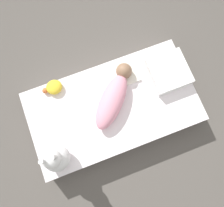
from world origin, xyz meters
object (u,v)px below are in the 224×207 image
at_px(pillow, 169,72).
at_px(bunny_plush, 56,158).
at_px(swaddled_baby, 113,96).
at_px(turtle_plush, 53,87).

relative_size(pillow, bunny_plush, 0.86).
bearing_deg(pillow, swaddled_baby, 4.31).
relative_size(pillow, turtle_plush, 1.87).
relative_size(swaddled_baby, bunny_plush, 1.38).
xyz_separation_m(pillow, bunny_plush, (1.08, 0.34, 0.09)).
bearing_deg(pillow, bunny_plush, 17.42).
height_order(swaddled_baby, turtle_plush, swaddled_baby).
relative_size(swaddled_baby, pillow, 1.61).
distance_m(swaddled_baby, turtle_plush, 0.51).
xyz_separation_m(pillow, turtle_plush, (0.95, -0.22, -0.01)).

